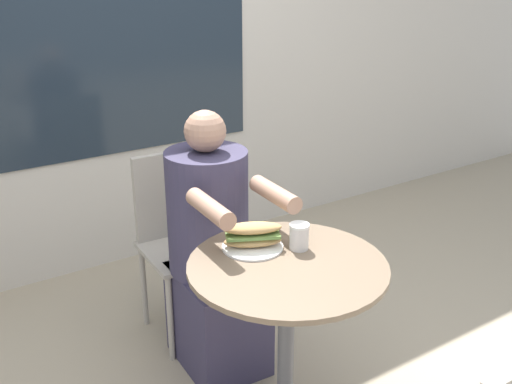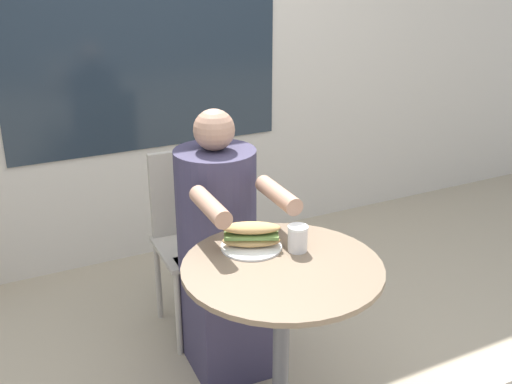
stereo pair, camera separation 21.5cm
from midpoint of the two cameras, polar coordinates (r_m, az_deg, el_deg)
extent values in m
cube|color=beige|center=(3.41, -10.27, 15.89)|extent=(8.00, 0.08, 2.80)
cube|color=#1E2833|center=(3.39, -8.88, 16.24)|extent=(1.59, 0.01, 1.48)
cylinder|color=brown|center=(2.08, 5.51, -7.26)|extent=(0.70, 0.70, 0.02)
cylinder|color=#515156|center=(2.27, 5.18, -15.13)|extent=(0.06, 0.06, 0.69)
cube|color=#ADA393|center=(2.83, -3.28, -5.33)|extent=(0.40, 0.40, 0.02)
cube|color=#ADA393|center=(2.89, -4.62, 0.01)|extent=(0.35, 0.05, 0.42)
cylinder|color=#ADA393|center=(2.86, 1.16, -10.10)|extent=(0.03, 0.03, 0.43)
cylinder|color=#ADA393|center=(2.76, -5.17, -11.54)|extent=(0.03, 0.03, 0.43)
cylinder|color=#ADA393|center=(3.12, -1.46, -7.20)|extent=(0.03, 0.03, 0.43)
cylinder|color=#ADA393|center=(3.03, -7.28, -8.38)|extent=(0.03, 0.03, 0.43)
cube|color=#38334C|center=(2.71, -0.75, -11.83)|extent=(0.35, 0.44, 0.45)
cylinder|color=#38334C|center=(2.53, -1.39, -1.77)|extent=(0.34, 0.34, 0.53)
sphere|color=tan|center=(2.41, -1.46, 5.90)|extent=(0.17, 0.17, 0.17)
cylinder|color=tan|center=(2.27, 4.83, -0.32)|extent=(0.08, 0.28, 0.07)
cylinder|color=tan|center=(2.16, -1.57, -1.44)|extent=(0.08, 0.28, 0.07)
cylinder|color=white|center=(2.18, 2.37, -5.28)|extent=(0.22, 0.22, 0.01)
ellipsoid|color=tan|center=(2.17, 2.38, -4.72)|extent=(0.23, 0.16, 0.04)
cube|color=olive|center=(2.16, 2.39, -4.12)|extent=(0.21, 0.16, 0.01)
ellipsoid|color=tan|center=(2.15, 2.40, -3.50)|extent=(0.23, 0.16, 0.04)
cylinder|color=silver|center=(2.16, 6.84, -4.60)|extent=(0.07, 0.07, 0.09)
cylinder|color=white|center=(2.14, 6.90, -3.43)|extent=(0.07, 0.07, 0.01)
camera|label=1|loc=(0.11, -87.14, 1.13)|focal=42.00mm
camera|label=2|loc=(0.11, 92.86, -1.13)|focal=42.00mm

